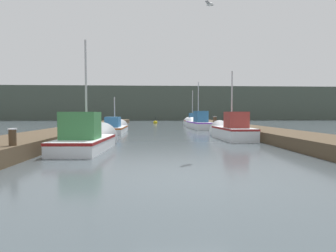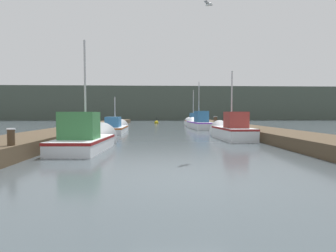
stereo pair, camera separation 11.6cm
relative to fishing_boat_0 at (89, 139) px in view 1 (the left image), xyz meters
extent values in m
plane|color=#424C51|center=(3.43, -5.16, -0.43)|extent=(200.00, 200.00, 0.00)
cube|color=#4C3D2B|center=(-2.64, 10.84, -0.17)|extent=(2.71, 40.00, 0.52)
cube|color=#4C3D2B|center=(9.50, 10.84, -0.17)|extent=(2.71, 40.00, 0.52)
cube|color=#424C42|center=(3.43, 51.59, 3.16)|extent=(120.00, 16.00, 7.18)
cube|color=silver|center=(-0.03, -0.57, -0.17)|extent=(1.83, 3.70, 0.52)
cube|color=maroon|center=(-0.03, -0.57, 0.03)|extent=(1.86, 3.73, 0.10)
cone|color=silver|center=(0.09, 1.67, -0.17)|extent=(1.60, 0.96, 1.56)
cube|color=#387A42|center=(-0.06, -1.02, 0.60)|extent=(1.36, 1.11, 1.02)
cylinder|color=#B2B2B7|center=(-0.02, -0.30, 2.03)|extent=(0.08, 0.08, 3.88)
cube|color=silver|center=(7.14, 3.53, -0.08)|extent=(1.61, 3.75, 0.69)
cube|color=maroon|center=(7.14, 3.53, 0.20)|extent=(1.64, 3.79, 0.10)
cone|color=silver|center=(7.04, 5.76, -0.08)|extent=(1.41, 0.85, 1.37)
cube|color=#99332D|center=(7.17, 3.07, 0.70)|extent=(1.12, 1.16, 0.87)
cylinder|color=#B2B2B7|center=(7.13, 3.80, 1.85)|extent=(0.08, 0.08, 3.18)
cube|color=silver|center=(-0.34, 8.92, -0.19)|extent=(1.60, 4.23, 0.47)
cube|color=#9F420D|center=(-0.34, 8.92, -0.02)|extent=(1.63, 4.26, 0.10)
cone|color=silver|center=(-0.33, 11.44, -0.19)|extent=(1.51, 0.82, 1.51)
cube|color=#2D6699|center=(-0.34, 8.40, 0.41)|extent=(0.99, 1.53, 0.74)
cylinder|color=#B2B2B7|center=(-0.34, 9.24, 1.17)|extent=(0.08, 0.08, 2.25)
cube|color=silver|center=(6.97, 13.86, -0.09)|extent=(1.80, 5.18, 0.68)
cube|color=purple|center=(6.97, 13.86, 0.18)|extent=(1.84, 5.21, 0.10)
cone|color=silver|center=(6.80, 16.89, -0.09)|extent=(1.49, 1.06, 1.44)
cube|color=#2D6699|center=(7.01, 13.22, 0.75)|extent=(1.10, 1.98, 1.01)
cylinder|color=#B2B2B7|center=(6.95, 14.24, 2.16)|extent=(0.08, 0.08, 3.83)
cube|color=silver|center=(7.13, 18.97, -0.11)|extent=(1.57, 4.33, 0.64)
cube|color=maroon|center=(7.13, 18.97, 0.15)|extent=(1.60, 4.36, 0.10)
cone|color=silver|center=(7.05, 21.60, -0.11)|extent=(1.39, 1.02, 1.36)
cube|color=#2D6699|center=(7.15, 18.43, 0.64)|extent=(0.99, 1.23, 0.87)
cylinder|color=#B2B2B7|center=(7.12, 19.29, 1.95)|extent=(0.08, 0.08, 3.49)
cylinder|color=#473523|center=(8.06, 17.32, 0.16)|extent=(0.30, 0.30, 1.19)
cylinder|color=silver|center=(8.06, 17.32, 0.78)|extent=(0.34, 0.34, 0.04)
cylinder|color=#473523|center=(8.11, 12.20, 0.14)|extent=(0.31, 0.31, 1.15)
cylinder|color=silver|center=(8.11, 12.20, 0.74)|extent=(0.36, 0.36, 0.04)
cylinder|color=#473523|center=(-1.50, -3.00, 0.07)|extent=(0.21, 0.21, 1.00)
cylinder|color=silver|center=(-1.50, -3.00, 0.59)|extent=(0.24, 0.24, 0.04)
sphere|color=gold|center=(2.83, 25.89, -0.27)|extent=(0.57, 0.57, 0.57)
cylinder|color=black|center=(2.83, 25.89, 0.26)|extent=(0.06, 0.06, 0.50)
ellipsoid|color=white|center=(4.95, -0.32, 5.43)|extent=(0.30, 0.29, 0.12)
cube|color=gray|center=(5.03, -0.22, 5.45)|extent=(0.27, 0.29, 0.07)
cube|color=gray|center=(4.86, -0.43, 5.45)|extent=(0.27, 0.29, 0.07)
camera|label=1|loc=(2.73, -10.98, 1.06)|focal=28.00mm
camera|label=2|loc=(2.84, -10.98, 1.06)|focal=28.00mm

